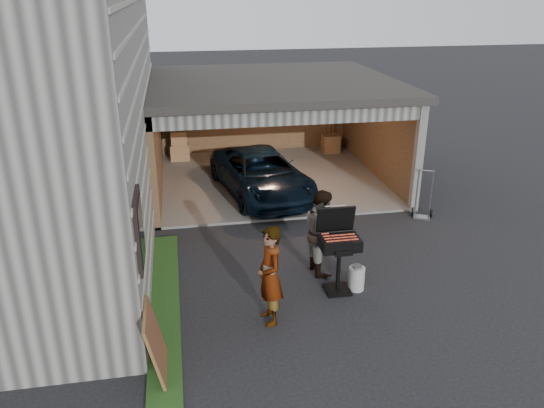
{
  "coord_description": "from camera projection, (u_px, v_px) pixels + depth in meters",
  "views": [
    {
      "loc": [
        -1.83,
        -7.94,
        5.27
      ],
      "look_at": [
        -0.03,
        1.85,
        1.15
      ],
      "focal_mm": 35.0,
      "sensor_mm": 36.0,
      "label": 1
    }
  ],
  "objects": [
    {
      "name": "woman",
      "position": [
        270.0,
        276.0,
        8.67
      ],
      "size": [
        0.51,
        0.69,
        1.73
      ],
      "primitive_type": "imported",
      "rotation": [
        0.0,
        0.0,
        -1.41
      ],
      "color": "#A8B6D4",
      "rests_on": "ground"
    },
    {
      "name": "bbq_grill",
      "position": [
        339.0,
        245.0,
        9.54
      ],
      "size": [
        0.71,
        0.62,
        1.58
      ],
      "color": "black",
      "rests_on": "ground"
    },
    {
      "name": "propane_tank",
      "position": [
        356.0,
        278.0,
        9.85
      ],
      "size": [
        0.37,
        0.37,
        0.45
      ],
      "primitive_type": "cylinder",
      "rotation": [
        0.0,
        0.0,
        -0.3
      ],
      "color": "beige",
      "rests_on": "ground"
    },
    {
      "name": "minivan",
      "position": [
        261.0,
        176.0,
        14.09
      ],
      "size": [
        2.62,
        4.42,
        1.15
      ],
      "primitive_type": "imported",
      "rotation": [
        0.0,
        0.0,
        0.18
      ],
      "color": "black",
      "rests_on": "ground"
    },
    {
      "name": "garage",
      "position": [
        268.0,
        114.0,
        15.12
      ],
      "size": [
        6.8,
        6.3,
        2.9
      ],
      "color": "#605E59",
      "rests_on": "ground"
    },
    {
      "name": "plywood_panel",
      "position": [
        156.0,
        343.0,
        7.58
      ],
      "size": [
        0.27,
        0.96,
        1.06
      ],
      "primitive_type": "cube",
      "rotation": [
        0.0,
        -0.21,
        0.0
      ],
      "color": "brown",
      "rests_on": "ground"
    },
    {
      "name": "ground",
      "position": [
        292.0,
        301.0,
        9.54
      ],
      "size": [
        80.0,
        80.0,
        0.0
      ],
      "primitive_type": "plane",
      "color": "black",
      "rests_on": "ground"
    },
    {
      "name": "man",
      "position": [
        322.0,
        231.0,
        10.28
      ],
      "size": [
        0.72,
        0.88,
        1.69
      ],
      "primitive_type": "imported",
      "rotation": [
        0.0,
        0.0,
        1.67
      ],
      "color": "#451F1B",
      "rests_on": "ground"
    },
    {
      "name": "groundcover_strip",
      "position": [
        165.0,
        349.0,
        8.24
      ],
      "size": [
        0.5,
        8.0,
        0.06
      ],
      "primitive_type": "cube",
      "color": "#193814",
      "rests_on": "ground"
    },
    {
      "name": "hand_truck",
      "position": [
        422.0,
        208.0,
        12.93
      ],
      "size": [
        0.55,
        0.51,
        1.21
      ],
      "rotation": [
        0.0,
        0.0,
        -0.42
      ],
      "color": "slate",
      "rests_on": "ground"
    }
  ]
}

